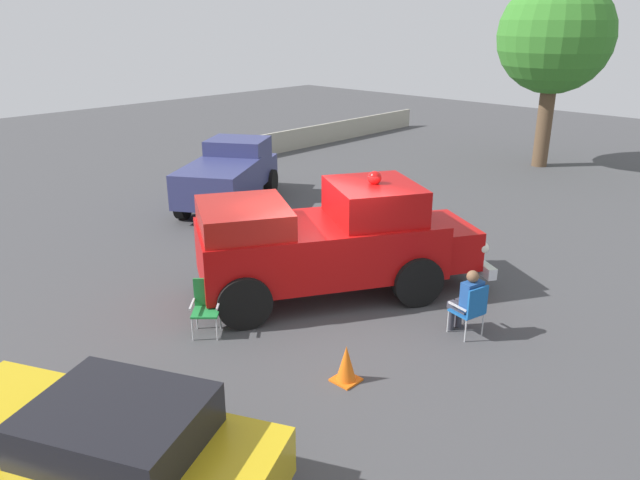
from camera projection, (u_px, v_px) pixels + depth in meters
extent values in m
plane|color=#424244|center=(323.00, 304.00, 12.35)|extent=(60.00, 60.00, 0.00)
cylinder|color=black|center=(381.00, 247.00, 13.96)|extent=(1.06, 0.81, 1.04)
cylinder|color=black|center=(417.00, 281.00, 12.15)|extent=(1.06, 0.81, 1.04)
cylinder|color=black|center=(230.00, 263.00, 13.07)|extent=(1.06, 0.81, 1.04)
cylinder|color=black|center=(244.00, 302.00, 11.26)|extent=(1.06, 0.81, 1.04)
cube|color=#B70C0C|center=(320.00, 248.00, 12.43)|extent=(5.28, 4.31, 1.10)
cube|color=#B70C0C|center=(445.00, 241.00, 13.20)|extent=(1.67, 1.97, 0.84)
cube|color=#B70C0C|center=(374.00, 202.00, 12.41)|extent=(2.43, 2.50, 0.76)
cube|color=#B21914|center=(244.00, 220.00, 11.77)|extent=(2.46, 2.55, 0.60)
cube|color=silver|center=(464.00, 239.00, 13.31)|extent=(0.84, 1.30, 0.64)
cube|color=silver|center=(467.00, 256.00, 13.48)|extent=(1.32, 2.03, 0.24)
sphere|color=white|center=(448.00, 224.00, 13.99)|extent=(0.36, 0.36, 0.26)
sphere|color=white|center=(483.00, 248.00, 12.58)|extent=(0.36, 0.36, 0.26)
sphere|color=red|center=(375.00, 178.00, 12.23)|extent=(0.38, 0.38, 0.28)
cylinder|color=black|center=(54.00, 415.00, 8.35)|extent=(0.53, 0.73, 0.68)
cylinder|color=black|center=(245.00, 461.00, 7.49)|extent=(0.53, 0.73, 0.68)
cube|color=gold|center=(102.00, 460.00, 7.09)|extent=(3.42, 4.57, 0.64)
cube|color=black|center=(118.00, 426.00, 6.81)|extent=(2.22, 2.38, 0.56)
cylinder|color=black|center=(220.00, 179.00, 20.30)|extent=(0.83, 0.66, 0.80)
cylinder|color=black|center=(271.00, 181.00, 19.97)|extent=(0.83, 0.66, 0.80)
cylinder|color=black|center=(183.00, 205.00, 17.45)|extent=(0.83, 0.66, 0.80)
cylinder|color=black|center=(241.00, 209.00, 17.12)|extent=(0.83, 0.66, 0.80)
cube|color=navy|center=(218.00, 183.00, 17.65)|extent=(3.30, 3.04, 1.00)
cube|color=navy|center=(239.00, 160.00, 19.31)|extent=(2.23, 2.32, 1.40)
cube|color=navy|center=(250.00, 164.00, 20.45)|extent=(1.66, 1.92, 0.64)
cylinder|color=#B7BABF|center=(448.00, 321.00, 11.18)|extent=(0.03, 0.03, 0.44)
cylinder|color=#B7BABF|center=(465.00, 315.00, 11.41)|extent=(0.03, 0.03, 0.44)
cylinder|color=#B7BABF|center=(465.00, 331.00, 10.84)|extent=(0.03, 0.03, 0.44)
cylinder|color=#B7BABF|center=(483.00, 325.00, 11.06)|extent=(0.03, 0.03, 0.44)
cube|color=#1959A5|center=(466.00, 312.00, 11.04)|extent=(0.58, 0.58, 0.04)
cube|color=#1959A5|center=(478.00, 302.00, 10.75)|extent=(0.48, 0.15, 0.56)
cube|color=#B7BABF|center=(458.00, 307.00, 10.86)|extent=(0.14, 0.44, 0.03)
cube|color=#B7BABF|center=(476.00, 300.00, 11.10)|extent=(0.14, 0.44, 0.03)
cylinder|color=#B7BABF|center=(217.00, 329.00, 10.89)|extent=(0.04, 0.04, 0.44)
cylinder|color=#B7BABF|center=(192.00, 329.00, 10.89)|extent=(0.04, 0.04, 0.44)
cylinder|color=#B7BABF|center=(220.00, 318.00, 11.31)|extent=(0.04, 0.04, 0.44)
cylinder|color=#B7BABF|center=(197.00, 318.00, 11.30)|extent=(0.04, 0.04, 0.44)
cube|color=#1E7F38|center=(206.00, 312.00, 11.02)|extent=(0.68, 0.68, 0.04)
cube|color=#1E7F38|center=(207.00, 292.00, 11.14)|extent=(0.36, 0.37, 0.56)
cube|color=#B7BABF|center=(218.00, 304.00, 10.96)|extent=(0.34, 0.33, 0.03)
cube|color=#B7BABF|center=(192.00, 304.00, 10.96)|extent=(0.34, 0.33, 0.03)
cylinder|color=#383842|center=(451.00, 318.00, 11.28)|extent=(0.16, 0.16, 0.45)
cylinder|color=#383842|center=(459.00, 316.00, 11.38)|extent=(0.16, 0.16, 0.45)
cube|color=#383842|center=(458.00, 308.00, 11.06)|extent=(0.25, 0.46, 0.13)
cube|color=#383842|center=(466.00, 305.00, 11.16)|extent=(0.25, 0.46, 0.13)
cube|color=#1E478C|center=(472.00, 296.00, 10.85)|extent=(0.44, 0.31, 0.54)
sphere|color=brown|center=(473.00, 276.00, 10.73)|extent=(0.26, 0.26, 0.22)
cylinder|color=brown|center=(544.00, 122.00, 23.23)|extent=(0.58, 0.58, 3.40)
sphere|color=#357B28|center=(555.00, 36.00, 22.13)|extent=(4.19, 4.19, 4.19)
cube|color=orange|center=(346.00, 380.00, 9.74)|extent=(0.40, 0.40, 0.04)
cone|color=orange|center=(346.00, 363.00, 9.63)|extent=(0.32, 0.32, 0.60)
cube|color=#A8A393|center=(336.00, 131.00, 28.41)|extent=(11.52, 0.12, 0.90)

